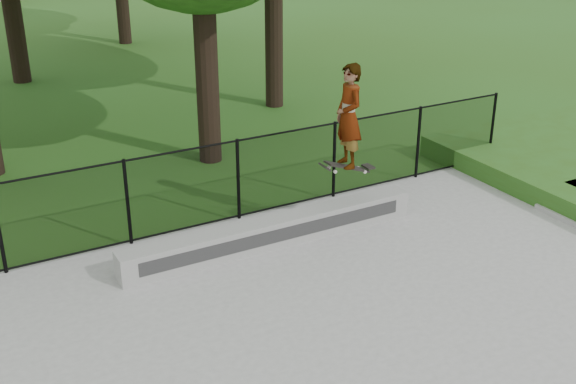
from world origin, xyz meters
name	(u,v)px	position (x,y,z in m)	size (l,w,h in m)	color
grind_ledge	(273,232)	(2.05, 4.70, 0.29)	(5.27, 0.40, 0.46)	#A2A29D
skater_airborne	(349,118)	(3.42, 4.61, 2.08)	(0.80, 0.68, 1.95)	black
chainlink_fence	(128,202)	(0.00, 5.90, 0.81)	(16.06, 0.06, 1.50)	black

